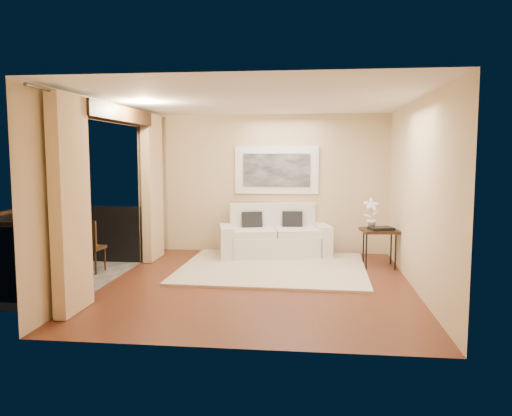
# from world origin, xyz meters

# --- Properties ---
(floor) EXTENTS (5.00, 5.00, 0.00)m
(floor) POSITION_xyz_m (0.00, 0.00, 0.00)
(floor) COLOR brown
(floor) RESTS_ON ground
(room_shell) EXTENTS (5.00, 6.40, 5.00)m
(room_shell) POSITION_xyz_m (-2.13, 0.00, 2.52)
(room_shell) COLOR white
(room_shell) RESTS_ON ground
(balcony) EXTENTS (1.81, 2.60, 1.17)m
(balcony) POSITION_xyz_m (-3.31, 0.00, 0.18)
(balcony) COLOR #605B56
(balcony) RESTS_ON ground
(curtains) EXTENTS (0.16, 4.80, 2.64)m
(curtains) POSITION_xyz_m (-2.11, 0.00, 1.34)
(curtains) COLOR #DDB988
(curtains) RESTS_ON ground
(artwork) EXTENTS (1.62, 0.07, 0.92)m
(artwork) POSITION_xyz_m (0.08, 2.46, 1.62)
(artwork) COLOR white
(artwork) RESTS_ON room_shell
(rug) EXTENTS (3.13, 2.74, 0.04)m
(rug) POSITION_xyz_m (0.14, 1.01, 0.02)
(rug) COLOR beige
(rug) RESTS_ON floor
(sofa) EXTENTS (2.17, 1.28, 0.98)m
(sofa) POSITION_xyz_m (0.07, 2.09, 0.35)
(sofa) COLOR silver
(sofa) RESTS_ON floor
(side_table) EXTENTS (0.66, 0.66, 0.65)m
(side_table) POSITION_xyz_m (1.93, 1.38, 0.59)
(side_table) COLOR black
(side_table) RESTS_ON floor
(tray) EXTENTS (0.45, 0.38, 0.05)m
(tray) POSITION_xyz_m (1.95, 1.31, 0.68)
(tray) COLOR black
(tray) RESTS_ON side_table
(orchid) EXTENTS (0.29, 0.22, 0.52)m
(orchid) POSITION_xyz_m (1.80, 1.50, 0.91)
(orchid) COLOR white
(orchid) RESTS_ON side_table
(bistro_table) EXTENTS (0.74, 0.74, 0.75)m
(bistro_table) POSITION_xyz_m (-3.04, -0.54, 0.66)
(bistro_table) COLOR black
(bistro_table) RESTS_ON balcony
(balcony_chair_far) EXTENTS (0.41, 0.41, 0.87)m
(balcony_chair_far) POSITION_xyz_m (-2.81, 0.37, 0.50)
(balcony_chair_far) COLOR black
(balcony_chair_far) RESTS_ON balcony
(balcony_chair_near) EXTENTS (0.52, 0.52, 0.96)m
(balcony_chair_near) POSITION_xyz_m (-3.49, -0.66, 0.56)
(balcony_chair_near) COLOR black
(balcony_chair_near) RESTS_ON balcony
(ice_bucket) EXTENTS (0.18, 0.18, 0.20)m
(ice_bucket) POSITION_xyz_m (-3.14, -0.49, 0.85)
(ice_bucket) COLOR silver
(ice_bucket) RESTS_ON bistro_table
(candle) EXTENTS (0.06, 0.06, 0.07)m
(candle) POSITION_xyz_m (-2.99, -0.40, 0.78)
(candle) COLOR red
(candle) RESTS_ON bistro_table
(vase) EXTENTS (0.04, 0.04, 0.18)m
(vase) POSITION_xyz_m (-3.09, -0.73, 0.84)
(vase) COLOR silver
(vase) RESTS_ON bistro_table
(glass_a) EXTENTS (0.06, 0.06, 0.12)m
(glass_a) POSITION_xyz_m (-2.93, -0.61, 0.81)
(glass_a) COLOR silver
(glass_a) RESTS_ON bistro_table
(glass_b) EXTENTS (0.06, 0.06, 0.12)m
(glass_b) POSITION_xyz_m (-2.89, -0.56, 0.81)
(glass_b) COLOR silver
(glass_b) RESTS_ON bistro_table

